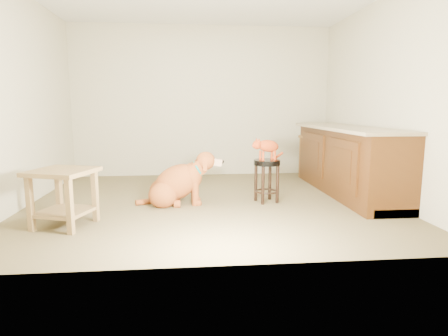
{
  "coord_description": "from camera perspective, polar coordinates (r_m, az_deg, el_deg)",
  "views": [
    {
      "loc": [
        -0.26,
        -4.69,
        1.19
      ],
      "look_at": [
        0.18,
        -0.09,
        0.45
      ],
      "focal_mm": 30.0,
      "sensor_mm": 36.0,
      "label": 1
    }
  ],
  "objects": [
    {
      "name": "padded_stool",
      "position": [
        4.78,
        6.52,
        -0.63
      ],
      "size": [
        0.35,
        0.35,
        0.55
      ],
      "rotation": [
        0.0,
        0.0,
        0.27
      ],
      "color": "black",
      "rests_on": "ground"
    },
    {
      "name": "room_shell",
      "position": [
        4.72,
        -2.36,
        14.99
      ],
      "size": [
        4.54,
        4.04,
        2.62
      ],
      "color": "#BCB697",
      "rests_on": "ground"
    },
    {
      "name": "side_table",
      "position": [
        4.1,
        -23.3,
        -2.97
      ],
      "size": [
        0.71,
        0.71,
        0.59
      ],
      "rotation": [
        0.0,
        0.0,
        -0.32
      ],
      "color": "brown",
      "rests_on": "ground"
    },
    {
      "name": "wood_stool",
      "position": [
        6.52,
        13.48,
        1.72
      ],
      "size": [
        0.45,
        0.45,
        0.73
      ],
      "rotation": [
        0.0,
        0.0,
        0.16
      ],
      "color": "brown",
      "rests_on": "ground"
    },
    {
      "name": "floor",
      "position": [
        4.85,
        -2.23,
        -5.13
      ],
      "size": [
        4.5,
        4.0,
        0.01
      ],
      "primitive_type": "cube",
      "color": "brown",
      "rests_on": "ground"
    },
    {
      "name": "tabby_kitten",
      "position": [
        4.73,
        6.46,
        3.25
      ],
      "size": [
        0.46,
        0.28,
        0.31
      ],
      "rotation": [
        0.0,
        0.0,
        0.27
      ],
      "color": "#99310F",
      "rests_on": "padded_stool"
    },
    {
      "name": "golden_retriever",
      "position": [
        4.69,
        -7.12,
        -2.38
      ],
      "size": [
        1.11,
        0.56,
        0.7
      ],
      "rotation": [
        0.0,
        0.0,
        0.04
      ],
      "color": "brown",
      "rests_on": "ground"
    },
    {
      "name": "cabinet_run",
      "position": [
        5.51,
        18.2,
        0.81
      ],
      "size": [
        0.7,
        2.56,
        0.94
      ],
      "color": "#41230B",
      "rests_on": "ground"
    }
  ]
}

